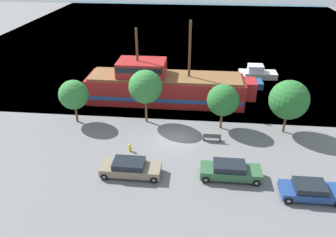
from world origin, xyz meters
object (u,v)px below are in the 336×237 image
parked_car_curb_mid (310,190)px  bench_promenade_east (212,137)px  moored_boat_outer (237,82)px  fire_hydrant (130,147)px  pirate_ship (164,86)px  parked_car_curb_rear (230,171)px  parked_car_curb_front (130,168)px  moored_boat_dockside (257,73)px

parked_car_curb_mid → bench_promenade_east: bearing=134.4°
moored_boat_outer → fire_hydrant: (-11.26, -16.92, -0.24)m
pirate_ship → bench_promenade_east: (5.66, -8.73, -1.50)m
moored_boat_outer → bench_promenade_east: bearing=-104.2°
parked_car_curb_rear → moored_boat_outer: bearing=83.6°
parked_car_curb_front → bench_promenade_east: parked_car_curb_front is taller
parked_car_curb_mid → bench_promenade_east: 10.36m
moored_boat_outer → fire_hydrant: size_ratio=8.49×
pirate_ship → moored_boat_dockside: pirate_ship is taller
moored_boat_dockside → parked_car_curb_front: 27.66m
parked_car_curb_front → parked_car_curb_mid: parked_car_curb_front is taller
parked_car_curb_rear → fire_hydrant: bearing=161.1°
moored_boat_dockside → parked_car_curb_mid: (0.46, -25.46, -0.01)m
pirate_ship → parked_car_curb_mid: size_ratio=4.45×
parked_car_curb_front → bench_promenade_east: 9.12m
moored_boat_dockside → bench_promenade_east: 19.29m
moored_boat_outer → moored_boat_dockside: bearing=49.5°
parked_car_curb_mid → fire_hydrant: 15.64m
parked_car_curb_rear → bench_promenade_east: size_ratio=2.84×
parked_car_curb_front → parked_car_curb_mid: 14.16m
pirate_ship → fire_hydrant: bearing=-99.9°
fire_hydrant → bench_promenade_east: size_ratio=0.44×
fire_hydrant → bench_promenade_east: bench_promenade_east is taller
parked_car_curb_rear → bench_promenade_east: 5.80m
moored_boat_dockside → fire_hydrant: size_ratio=6.94×
fire_hydrant → moored_boat_outer: bearing=56.4°
pirate_ship → parked_car_curb_front: (-1.19, -14.74, -1.25)m
parked_car_curb_rear → parked_car_curb_front: bearing=-177.4°
parked_car_curb_front → fire_hydrant: parked_car_curb_front is taller
bench_promenade_east → parked_car_curb_rear: bearing=-76.3°
parked_car_curb_front → parked_car_curb_mid: bearing=-5.7°
parked_car_curb_mid → moored_boat_dockside: bearing=91.0°
parked_car_curb_mid → fire_hydrant: (-14.87, 4.84, -0.25)m
moored_boat_outer → parked_car_curb_mid: 22.06m
moored_boat_dockside → pirate_ship: bearing=-143.1°
moored_boat_outer → parked_car_curb_rear: bearing=-96.4°
moored_boat_dockside → bench_promenade_east: bearing=-110.6°
parked_car_curb_rear → fire_hydrant: size_ratio=6.48×
fire_hydrant → parked_car_curb_front: bearing=-77.3°
parked_car_curb_rear → fire_hydrant: 9.52m
moored_boat_dockside → moored_boat_outer: (-3.16, -3.70, -0.02)m
parked_car_curb_mid → fire_hydrant: size_ratio=5.87×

